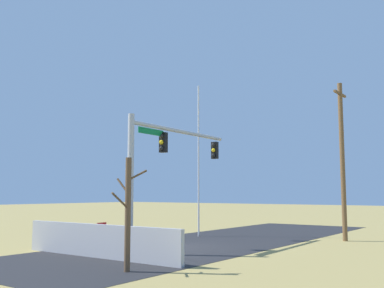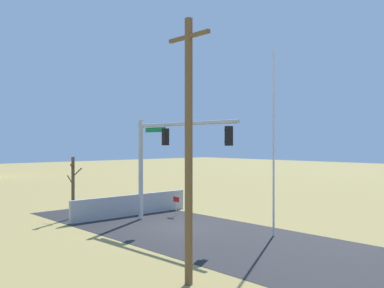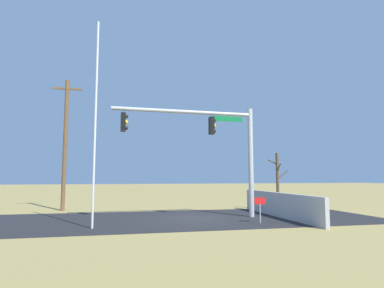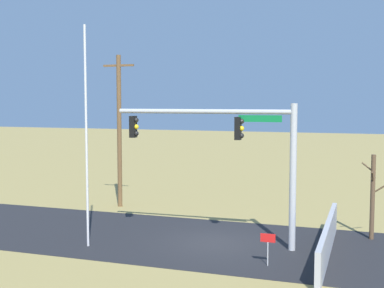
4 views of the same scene
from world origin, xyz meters
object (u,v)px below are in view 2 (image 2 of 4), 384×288
(utility_pole, at_px, (189,146))
(open_sign, at_px, (176,202))
(signal_mast, at_px, (164,149))
(flagpole, at_px, (274,143))
(bare_tree, at_px, (73,187))

(utility_pole, distance_m, open_sign, 13.53)
(utility_pole, relative_size, open_sign, 7.17)
(signal_mast, height_order, open_sign, signal_mast)
(flagpole, xyz_separation_m, utility_pole, (-2.50, 7.98, -0.09))
(flagpole, distance_m, utility_pole, 8.36)
(utility_pole, relative_size, bare_tree, 2.31)
(signal_mast, distance_m, flagpole, 6.42)
(signal_mast, bearing_deg, open_sign, -54.27)
(bare_tree, height_order, open_sign, bare_tree)
(bare_tree, distance_m, open_sign, 6.47)
(flagpole, bearing_deg, signal_mast, 19.23)
(utility_pole, xyz_separation_m, bare_tree, (13.87, -2.92, -2.59))
(flagpole, height_order, utility_pole, flagpole)
(bare_tree, xyz_separation_m, open_sign, (-3.69, -5.21, -1.05))
(bare_tree, bearing_deg, utility_pole, 168.10)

